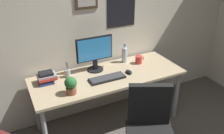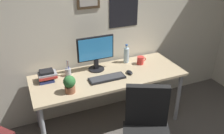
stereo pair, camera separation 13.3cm
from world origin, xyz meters
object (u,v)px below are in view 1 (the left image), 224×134
Objects in this scene: computer_mouse at (129,72)px; pen_cup at (67,73)px; potted_plant at (71,85)px; office_chair at (150,128)px; coffee_mug_near at (139,60)px; monitor at (95,52)px; water_bottle at (124,55)px; keyboard at (107,78)px; book_stack_left at (47,78)px.

pen_cup is (-0.70, 0.24, 0.04)m from computer_mouse.
potted_plant is at bearing -100.93° from pen_cup.
coffee_mug_near is (0.44, 0.94, 0.26)m from office_chair.
monitor reaches higher than water_bottle.
office_chair is at bearing -105.28° from water_bottle.
keyboard is 0.59m from coffee_mug_near.
pen_cup is at bearing 176.72° from coffee_mug_near.
pen_cup is at bearing -175.29° from water_bottle.
book_stack_left is (-0.25, -0.02, 0.01)m from pen_cup.
computer_mouse is at bearing -38.50° from monitor.
office_chair is 3.76× the size of water_bottle.
potted_plant is at bearing 133.05° from office_chair.
computer_mouse is (0.33, -0.27, -0.22)m from monitor.
computer_mouse is at bearing -12.91° from book_stack_left.
potted_plant reaches higher than computer_mouse.
coffee_mug_near is at bearing -7.57° from monitor.
monitor is at bearing 172.43° from coffee_mug_near.
keyboard is 2.15× the size of pen_cup.
office_chair is at bearing -80.92° from keyboard.
book_stack_left is at bearing -175.08° from water_bottle.
book_stack_left is at bearing -174.37° from pen_cup.
monitor is 2.36× the size of potted_plant.
book_stack_left is at bearing 167.09° from computer_mouse.
computer_mouse reaches higher than keyboard.
monitor is at bearing -174.52° from water_bottle.
computer_mouse is at bearing 3.18° from keyboard.
office_chair is 0.77m from keyboard.
potted_plant is at bearing -170.86° from computer_mouse.
water_bottle is 1.26× the size of pen_cup.
monitor is 0.64m from book_stack_left.
office_chair is at bearing -62.60° from pen_cup.
water_bottle is 0.81m from pen_cup.
water_bottle is 0.20m from coffee_mug_near.
keyboard is 0.53m from water_bottle.
pen_cup is 0.25m from book_stack_left.
pen_cup is at bearing 160.85° from computer_mouse.
book_stack_left is (-0.65, 0.23, 0.05)m from keyboard.
monitor is at bearing 141.50° from computer_mouse.
water_bottle is at bearing 26.30° from potted_plant.
monitor reaches higher than keyboard.
keyboard is 0.49m from potted_plant.
pen_cup reaches higher than book_stack_left.
monitor reaches higher than pen_cup.
pen_cup is (-0.95, 0.05, 0.00)m from coffee_mug_near.
book_stack_left is at bearing 117.85° from potted_plant.
office_chair is 4.87× the size of potted_plant.
coffee_mug_near is (0.59, -0.08, -0.19)m from monitor.
pen_cup is at bearing 146.90° from keyboard.
potted_plant reaches higher than book_stack_left.
coffee_mug_near is at bearing 20.15° from keyboard.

